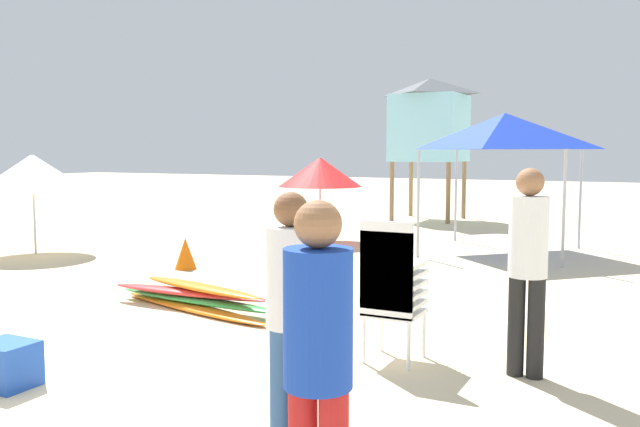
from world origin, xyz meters
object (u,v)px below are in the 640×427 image
object	(u,v)px
lifeguard_near_left	(528,257)
cooler_box	(7,364)
surfboard_pile	(195,298)
beach_umbrella_left	(320,172)
beach_umbrella_mid	(33,172)
popup_canopy	(505,131)
lifeguard_near_right	(318,355)
lifeguard_tower	(430,120)
traffic_cone_near	(186,253)
stacked_plastic_chairs	(391,281)
lifeguard_near_center	(291,304)

from	to	relation	value
lifeguard_near_left	cooler_box	distance (m)	4.34
surfboard_pile	beach_umbrella_left	size ratio (longest dim) A/B	1.48
beach_umbrella_mid	lifeguard_near_left	bearing A→B (deg)	-17.23
popup_canopy	lifeguard_near_left	bearing A→B (deg)	-76.71
lifeguard_near_left	popup_canopy	xyz separation A→B (m)	(-1.63, 6.92, 1.24)
lifeguard_near_right	beach_umbrella_left	world-z (taller)	beach_umbrella_left
lifeguard_near_left	popup_canopy	world-z (taller)	popup_canopy
lifeguard_near_left	lifeguard_tower	size ratio (longest dim) A/B	0.46
lifeguard_near_right	beach_umbrella_left	size ratio (longest dim) A/B	0.95
beach_umbrella_left	lifeguard_near_right	bearing A→B (deg)	-63.22
popup_canopy	traffic_cone_near	world-z (taller)	popup_canopy
traffic_cone_near	cooler_box	xyz separation A→B (m)	(2.12, -4.99, -0.07)
lifeguard_near_right	traffic_cone_near	xyz separation A→B (m)	(-5.38, 5.88, -0.71)
beach_umbrella_left	stacked_plastic_chairs	bearing A→B (deg)	-58.72
lifeguard_near_left	traffic_cone_near	xyz separation A→B (m)	(-5.80, 2.85, -0.76)
stacked_plastic_chairs	cooler_box	bearing A→B (deg)	-142.42
stacked_plastic_chairs	lifeguard_near_right	bearing A→B (deg)	-75.71
surfboard_pile	traffic_cone_near	size ratio (longest dim) A/B	5.16
stacked_plastic_chairs	beach_umbrella_mid	distance (m)	8.70
popup_canopy	lifeguard_near_right	bearing A→B (deg)	-83.00
lifeguard_near_right	lifeguard_tower	bearing A→B (deg)	105.88
stacked_plastic_chairs	popup_canopy	xyz separation A→B (m)	(-0.50, 7.10, 1.51)
lifeguard_near_right	traffic_cone_near	world-z (taller)	lifeguard_near_right
surfboard_pile	beach_umbrella_mid	distance (m)	5.92
lifeguard_tower	cooler_box	world-z (taller)	lifeguard_tower
beach_umbrella_mid	cooler_box	world-z (taller)	beach_umbrella_mid
lifeguard_near_center	traffic_cone_near	xyz separation A→B (m)	(-4.73, 4.95, -0.69)
lifeguard_near_right	cooler_box	xyz separation A→B (m)	(-3.27, 0.89, -0.78)
stacked_plastic_chairs	lifeguard_tower	xyz separation A→B (m)	(-3.59, 12.31, 2.00)
stacked_plastic_chairs	lifeguard_near_left	world-z (taller)	lifeguard_near_left
lifeguard_near_right	traffic_cone_near	bearing A→B (deg)	132.50
beach_umbrella_left	cooler_box	distance (m)	9.13
beach_umbrella_mid	traffic_cone_near	size ratio (longest dim) A/B	3.79
surfboard_pile	lifeguard_near_left	size ratio (longest dim) A/B	1.48
lifeguard_tower	beach_umbrella_left	world-z (taller)	lifeguard_tower
lifeguard_near_center	popup_canopy	xyz separation A→B (m)	(-0.56, 9.02, 1.31)
lifeguard_near_center	popup_canopy	size ratio (longest dim) A/B	0.64
popup_canopy	beach_umbrella_mid	distance (m)	8.66
beach_umbrella_mid	cooler_box	size ratio (longest dim) A/B	4.29
surfboard_pile	traffic_cone_near	world-z (taller)	traffic_cone_near
popup_canopy	lifeguard_tower	bearing A→B (deg)	120.67
beach_umbrella_mid	stacked_plastic_chairs	bearing A→B (deg)	-20.57
lifeguard_near_left	cooler_box	bearing A→B (deg)	-149.91
lifeguard_near_center	cooler_box	xyz separation A→B (m)	(-2.61, -0.03, -0.76)
beach_umbrella_left	surfboard_pile	bearing A→B (deg)	-76.95
stacked_plastic_chairs	popup_canopy	world-z (taller)	popup_canopy
lifeguard_near_right	beach_umbrella_mid	size ratio (longest dim) A/B	0.88
surfboard_pile	lifeguard_near_left	xyz separation A→B (m)	(3.94, -0.66, 0.86)
surfboard_pile	beach_umbrella_mid	xyz separation A→B (m)	(-5.32, 2.21, 1.35)
surfboard_pile	cooler_box	xyz separation A→B (m)	(0.25, -2.79, 0.03)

